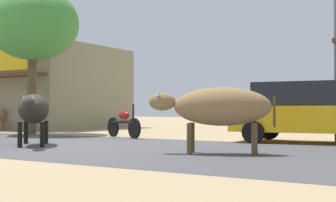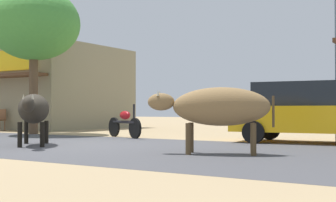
{
  "view_description": "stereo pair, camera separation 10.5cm",
  "coord_description": "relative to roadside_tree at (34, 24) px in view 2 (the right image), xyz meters",
  "views": [
    {
      "loc": [
        8.07,
        -8.88,
        0.9
      ],
      "look_at": [
        1.72,
        1.51,
        1.13
      ],
      "focal_mm": 49.85,
      "sensor_mm": 36.0,
      "label": 1
    },
    {
      "loc": [
        8.16,
        -8.83,
        0.9
      ],
      "look_at": [
        1.72,
        1.51,
        1.13
      ],
      "focal_mm": 49.85,
      "sensor_mm": 36.0,
      "label": 2
    }
  ],
  "objects": [
    {
      "name": "cafe_chair_near_tree",
      "position": [
        -3.47,
        1.25,
        -3.55
      ],
      "size": [
        0.55,
        0.55,
        0.92
      ],
      "color": "brown",
      "rests_on": "ground"
    },
    {
      "name": "asphalt_road",
      "position": [
        5.14,
        -3.12,
        -4.06
      ],
      "size": [
        72.0,
        6.36,
        0.0
      ],
      "primitive_type": "cube",
      "color": "#46464A",
      "rests_on": "ground"
    },
    {
      "name": "storefront_left_cafe",
      "position": [
        -4.93,
        4.56,
        -2.11
      ],
      "size": [
        8.26,
        6.77,
        3.9
      ],
      "color": "gray",
      "rests_on": "ground"
    },
    {
      "name": "cow_far_dark",
      "position": [
        9.17,
        -3.4,
        -3.11
      ],
      "size": [
        2.5,
        1.43,
        1.35
      ],
      "color": "olive",
      "rests_on": "ground"
    },
    {
      "name": "roadside_tree",
      "position": [
        0.0,
        0.0,
        0.0
      ],
      "size": [
        3.4,
        3.4,
        5.45
      ],
      "color": "brown",
      "rests_on": "ground"
    },
    {
      "name": "parked_motorcycle",
      "position": [
        4.2,
        0.01,
        -3.59
      ],
      "size": [
        1.86,
        0.85,
        1.07
      ],
      "color": "black",
      "rests_on": "ground"
    },
    {
      "name": "ground",
      "position": [
        5.14,
        -3.12,
        -4.06
      ],
      "size": [
        80.0,
        80.0,
        0.0
      ],
      "primitive_type": "plane",
      "color": "tan"
    },
    {
      "name": "parked_hatchback_car",
      "position": [
        9.81,
        0.8,
        -3.22
      ],
      "size": [
        4.26,
        2.31,
        1.64
      ],
      "color": "#EEAF14",
      "rests_on": "ground"
    },
    {
      "name": "cow_near_brown",
      "position": [
        4.27,
        -3.83,
        -3.16
      ],
      "size": [
        2.03,
        2.17,
        1.29
      ],
      "color": "#2A251D",
      "rests_on": "ground"
    }
  ]
}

